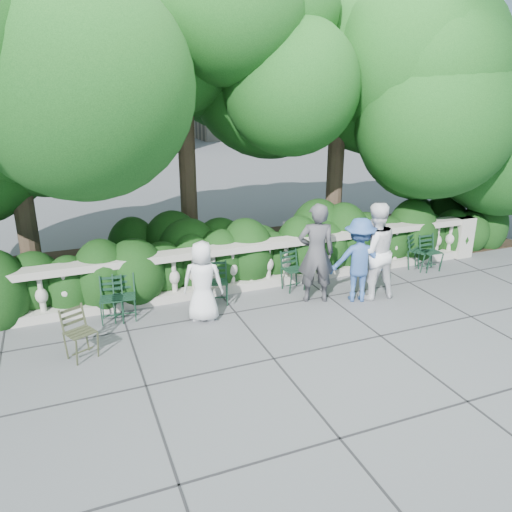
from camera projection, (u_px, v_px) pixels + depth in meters
name	position (u px, v px, depth m)	size (l,w,h in m)	color
ground	(277.00, 326.00, 8.88)	(90.00, 90.00, 0.00)	#4E4F55
balustrade	(242.00, 268.00, 10.30)	(12.00, 0.44, 1.00)	#9E998E
shrub_hedge	(224.00, 270.00, 11.51)	(15.00, 2.60, 1.70)	black
tree_canopy	(248.00, 89.00, 10.61)	(15.04, 6.52, 6.78)	#3F3023
chair_a	(113.00, 325.00, 8.93)	(0.44, 0.48, 0.84)	black
chair_b	(218.00, 306.00, 9.67)	(0.44, 0.48, 0.84)	black
chair_c	(126.00, 323.00, 9.01)	(0.44, 0.48, 0.84)	black
chair_d	(297.00, 292.00, 10.33)	(0.44, 0.48, 0.84)	black
chair_e	(433.00, 272.00, 11.39)	(0.44, 0.48, 0.84)	black
chair_f	(424.00, 271.00, 11.49)	(0.44, 0.48, 0.84)	black
chair_weathered	(88.00, 361.00, 7.77)	(0.44, 0.48, 0.84)	black
person_businessman	(203.00, 281.00, 8.90)	(0.73, 0.47, 1.49)	silver
person_woman_grey	(316.00, 253.00, 9.61)	(0.72, 0.47, 1.98)	#3E3D42
person_casual_man	(374.00, 251.00, 9.79)	(0.94, 0.74, 1.94)	white
person_older_blue	(359.00, 260.00, 9.70)	(1.08, 0.62, 1.68)	#2E4E8B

